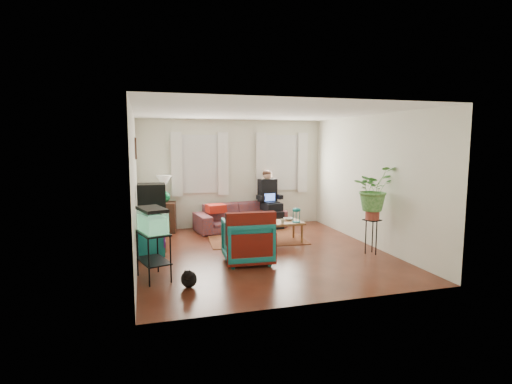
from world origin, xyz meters
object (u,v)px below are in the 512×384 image
object	(u,v)px
dresser	(152,230)
plant_stand	(371,237)
coffee_table	(277,232)
armchair	(247,239)
sofa	(240,212)
side_table	(165,217)
aquarium_stand	(154,256)

from	to	relation	value
dresser	plant_stand	xyz separation A→B (m)	(3.92, -1.29, -0.09)
coffee_table	plant_stand	size ratio (longest dim) A/B	1.60
dresser	coffee_table	distance (m)	2.53
armchair	plant_stand	xyz separation A→B (m)	(2.35, -0.14, -0.09)
sofa	side_table	world-z (taller)	sofa
aquarium_stand	coffee_table	world-z (taller)	aquarium_stand
armchair	coffee_table	distance (m)	1.50
side_table	plant_stand	distance (m)	4.62
coffee_table	plant_stand	distance (m)	1.91
armchair	coffee_table	world-z (taller)	armchair
dresser	plant_stand	distance (m)	4.13
aquarium_stand	side_table	bearing A→B (deg)	67.08
sofa	coffee_table	xyz separation A→B (m)	(0.44, -1.41, -0.20)
sofa	armchair	distance (m)	2.61
dresser	armchair	distance (m)	1.95
sofa	side_table	distance (m)	1.75
aquarium_stand	sofa	bearing A→B (deg)	38.64
armchair	aquarium_stand	bearing A→B (deg)	19.49
coffee_table	aquarium_stand	bearing A→B (deg)	-149.20
sofa	side_table	size ratio (longest dim) A/B	3.07
side_table	armchair	xyz separation A→B (m)	(1.24, -2.78, 0.07)
side_table	armchair	world-z (taller)	armchair
sofa	plant_stand	size ratio (longest dim) A/B	3.27
dresser	side_table	bearing A→B (deg)	79.78
plant_stand	coffee_table	bearing A→B (deg)	137.44
dresser	plant_stand	bearing A→B (deg)	-16.66
dresser	armchair	size ratio (longest dim) A/B	1.13
sofa	aquarium_stand	xyz separation A→B (m)	(-2.08, -3.02, -0.05)
side_table	dresser	xyz separation A→B (m)	(-0.34, -1.63, 0.07)
coffee_table	plant_stand	world-z (taller)	plant_stand
coffee_table	sofa	bearing A→B (deg)	105.80
sofa	plant_stand	world-z (taller)	sofa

